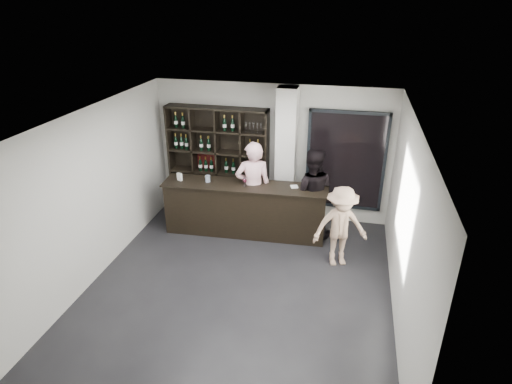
% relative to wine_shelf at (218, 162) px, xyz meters
% --- Properties ---
extents(floor, '(5.00, 5.50, 0.01)m').
position_rel_wine_shelf_xyz_m(floor, '(1.15, -2.57, -1.20)').
color(floor, black).
rests_on(floor, ground).
extents(wine_shelf, '(2.20, 0.35, 2.40)m').
position_rel_wine_shelf_xyz_m(wine_shelf, '(0.00, 0.00, 0.00)').
color(wine_shelf, black).
rests_on(wine_shelf, floor).
extents(structural_column, '(0.40, 0.40, 2.90)m').
position_rel_wine_shelf_xyz_m(structural_column, '(1.50, -0.10, 0.25)').
color(structural_column, silver).
rests_on(structural_column, floor).
extents(glass_panel, '(1.60, 0.08, 2.10)m').
position_rel_wine_shelf_xyz_m(glass_panel, '(2.70, 0.12, 0.20)').
color(glass_panel, black).
rests_on(glass_panel, floor).
extents(tasting_counter, '(3.29, 0.68, 1.08)m').
position_rel_wine_shelf_xyz_m(tasting_counter, '(0.80, -0.82, -0.66)').
color(tasting_counter, black).
rests_on(tasting_counter, floor).
extents(taster_pink, '(0.82, 0.66, 1.96)m').
position_rel_wine_shelf_xyz_m(taster_pink, '(0.95, -0.72, -0.22)').
color(taster_pink, beige).
rests_on(taster_pink, floor).
extents(taster_black, '(0.94, 0.75, 1.85)m').
position_rel_wine_shelf_xyz_m(taster_black, '(2.10, -0.57, -0.27)').
color(taster_black, black).
rests_on(taster_black, floor).
extents(customer, '(1.12, 0.86, 1.53)m').
position_rel_wine_shelf_xyz_m(customer, '(2.73, -1.52, -0.44)').
color(customer, '#92745F').
rests_on(customer, floor).
extents(wine_glass, '(0.11, 0.11, 0.20)m').
position_rel_wine_shelf_xyz_m(wine_glass, '(0.82, -0.88, -0.02)').
color(wine_glass, white).
rests_on(wine_glass, tasting_counter).
extents(spit_cup, '(0.11, 0.11, 0.14)m').
position_rel_wine_shelf_xyz_m(spit_cup, '(0.04, -0.83, -0.05)').
color(spit_cup, silver).
rests_on(spit_cup, tasting_counter).
extents(napkin_stack, '(0.17, 0.17, 0.02)m').
position_rel_wine_shelf_xyz_m(napkin_stack, '(1.77, -0.70, -0.10)').
color(napkin_stack, white).
rests_on(napkin_stack, tasting_counter).
extents(card_stand, '(0.11, 0.08, 0.15)m').
position_rel_wine_shelf_xyz_m(card_stand, '(-0.54, -0.89, -0.04)').
color(card_stand, white).
rests_on(card_stand, tasting_counter).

